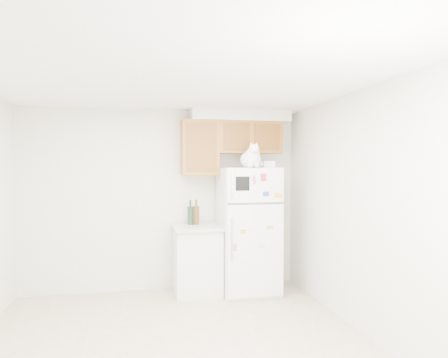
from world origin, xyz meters
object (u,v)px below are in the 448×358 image
object	(u,v)px
bottle_green	(190,212)
storage_box_back	(254,164)
cat	(251,158)
bottle_amber	(196,212)
base_counter	(197,259)
storage_box_front	(269,164)
refrigerator	(248,230)

from	to	relation	value
bottle_green	storage_box_back	bearing A→B (deg)	-6.83
cat	bottle_amber	size ratio (longest dim) A/B	1.36
base_counter	cat	size ratio (longest dim) A/B	1.96
storage_box_back	storage_box_front	distance (m)	0.23
storage_box_front	bottle_green	distance (m)	1.26
refrigerator	bottle_amber	distance (m)	0.75
base_counter	storage_box_front	size ratio (longest dim) A/B	6.13
refrigerator	storage_box_back	distance (m)	0.91
cat	storage_box_front	size ratio (longest dim) A/B	3.12
refrigerator	bottle_green	distance (m)	0.83
storage_box_back	bottle_green	size ratio (longest dim) A/B	0.53
base_counter	bottle_amber	world-z (taller)	bottle_amber
cat	storage_box_back	distance (m)	0.37
storage_box_back	bottle_amber	xyz separation A→B (m)	(-0.80, 0.10, -0.66)
refrigerator	cat	size ratio (longest dim) A/B	3.63
storage_box_back	bottle_green	xyz separation A→B (m)	(-0.88, 0.11, -0.66)
bottle_green	bottle_amber	distance (m)	0.08
base_counter	storage_box_back	xyz separation A→B (m)	(0.80, 0.02, 1.29)
storage_box_back	cat	bearing A→B (deg)	-93.39
refrigerator	bottle_amber	size ratio (longest dim) A/B	4.94
cat	bottle_amber	world-z (taller)	cat
refrigerator	bottle_amber	world-z (taller)	refrigerator
base_counter	bottle_amber	distance (m)	0.64
cat	bottle_green	size ratio (longest dim) A/B	1.38
refrigerator	bottle_green	world-z (taller)	refrigerator
refrigerator	cat	world-z (taller)	cat
storage_box_front	bottle_amber	size ratio (longest dim) A/B	0.44
storage_box_front	refrigerator	bearing A→B (deg)	-175.28
base_counter	storage_box_back	size ratio (longest dim) A/B	5.11
refrigerator	storage_box_back	xyz separation A→B (m)	(0.11, 0.09, 0.90)
base_counter	bottle_amber	size ratio (longest dim) A/B	2.67
storage_box_back	bottle_amber	size ratio (longest dim) A/B	0.52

